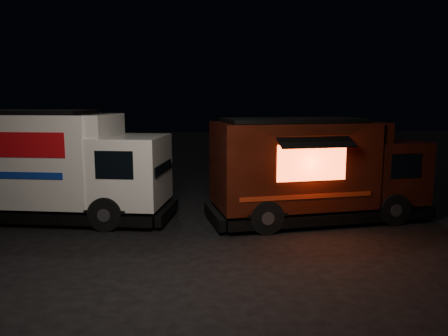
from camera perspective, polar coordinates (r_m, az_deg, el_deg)
ground at (r=12.14m, az=-4.84°, el=-9.08°), size 80.00×80.00×0.00m
white_truck at (r=14.73m, az=-21.59°, el=0.37°), size 7.89×3.81×3.43m
red_truck at (r=13.92m, az=12.25°, el=-0.17°), size 7.17×3.59×3.19m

